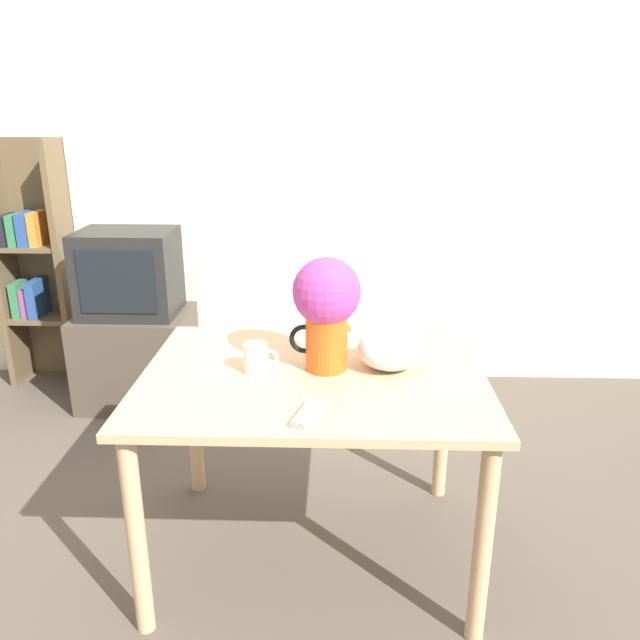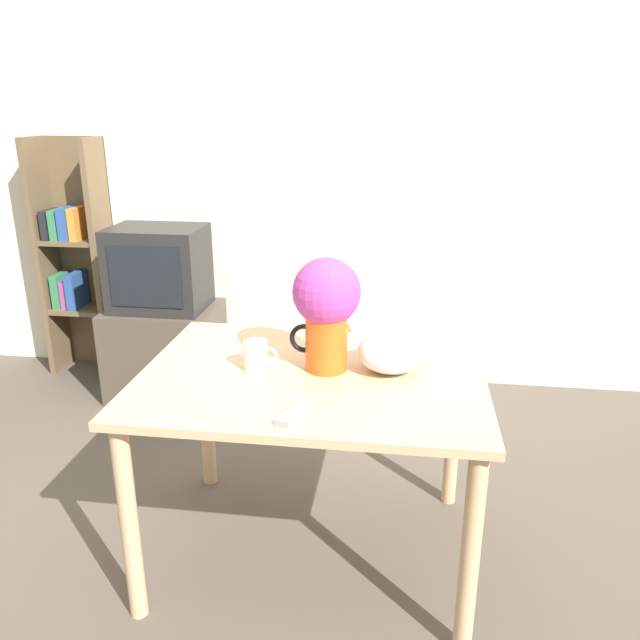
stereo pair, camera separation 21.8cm
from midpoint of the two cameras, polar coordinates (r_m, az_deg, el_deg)
ground_plane at (r=2.58m, az=1.11°, el=-21.05°), size 12.00×12.00×0.00m
wall_back at (r=3.76m, az=4.60°, el=13.49°), size 8.00×0.05×2.60m
table at (r=2.26m, az=2.07°, el=-7.31°), size 1.21×0.93×0.76m
flower_vase at (r=2.16m, az=3.48°, el=1.35°), size 0.25×0.24×0.41m
coffee_mug at (r=2.22m, az=-3.01°, el=-3.33°), size 0.12×0.09×0.11m
white_bowl at (r=2.23m, az=9.29°, el=-2.99°), size 0.24×0.24×0.14m
remote_control at (r=1.91m, az=0.85°, el=-8.59°), size 0.09×0.16×0.02m
tv_stand at (r=3.81m, az=-12.33°, el=-2.79°), size 0.63×0.48×0.54m
tv_set at (r=3.66m, az=-12.90°, el=4.61°), size 0.52×0.40×0.47m
bookshelf at (r=4.20m, az=-20.08°, el=5.28°), size 0.41×0.26×1.49m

